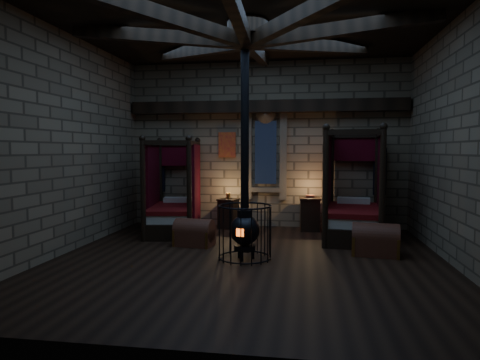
# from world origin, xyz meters

# --- Properties ---
(room) EXTENTS (7.02, 7.02, 4.29)m
(room) POSITION_xyz_m (-0.00, 0.09, 3.74)
(room) COLOR black
(room) RESTS_ON ground
(bed_left) EXTENTS (1.40, 2.22, 2.17)m
(bed_left) POSITION_xyz_m (-2.10, 2.38, 0.54)
(bed_left) COLOR black
(bed_left) RESTS_ON ground
(bed_right) EXTENTS (1.44, 2.38, 2.37)m
(bed_right) POSITION_xyz_m (2.07, 2.29, 0.59)
(bed_right) COLOR black
(bed_right) RESTS_ON ground
(trunk_left) EXTENTS (0.83, 0.59, 0.57)m
(trunk_left) POSITION_xyz_m (-1.24, 1.01, 0.25)
(trunk_left) COLOR #55291B
(trunk_left) RESTS_ON ground
(trunk_right) EXTENTS (0.91, 0.64, 0.62)m
(trunk_right) POSITION_xyz_m (2.32, 0.75, 0.27)
(trunk_right) COLOR #55291B
(trunk_right) RESTS_ON ground
(nightstand_left) EXTENTS (0.55, 0.54, 0.91)m
(nightstand_left) POSITION_xyz_m (-0.90, 3.03, 0.38)
(nightstand_left) COLOR black
(nightstand_left) RESTS_ON ground
(nightstand_right) EXTENTS (0.53, 0.51, 0.88)m
(nightstand_right) POSITION_xyz_m (1.13, 3.04, 0.41)
(nightstand_right) COLOR black
(nightstand_right) RESTS_ON ground
(stove) EXTENTS (0.96, 0.96, 4.05)m
(stove) POSITION_xyz_m (-0.06, 0.08, 0.60)
(stove) COLOR black
(stove) RESTS_ON ground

